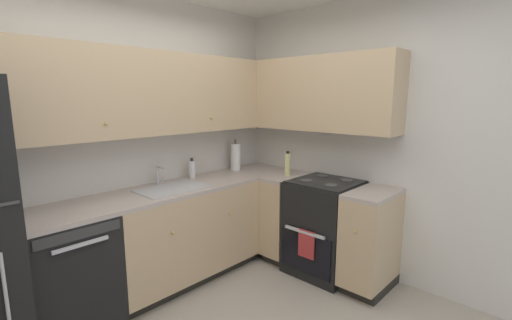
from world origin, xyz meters
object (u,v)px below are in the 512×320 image
paper_towel_roll (236,157)px  oven_range (325,226)px  dishwasher (68,273)px  oil_bottle (288,164)px  soap_bottle (192,169)px

paper_towel_roll → oven_range: bearing=-79.6°
dishwasher → oven_range: oven_range is taller
oven_range → oil_bottle: oil_bottle is taller
oven_range → soap_bottle: 1.44m
soap_bottle → dishwasher: bearing=-172.0°
oil_bottle → oven_range: bearing=-87.7°
dishwasher → soap_bottle: soap_bottle is taller
soap_bottle → paper_towel_roll: size_ratio=0.58×
paper_towel_roll → oil_bottle: bearing=-73.6°
paper_towel_roll → oil_bottle: paper_towel_roll is taller
soap_bottle → oil_bottle: size_ratio=0.81×
paper_towel_roll → dishwasher: bearing=-175.1°
oven_range → oil_bottle: (-0.02, 0.46, 0.57)m
soap_bottle → paper_towel_roll: (0.59, -0.02, 0.06)m
oven_range → dishwasher: bearing=156.5°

